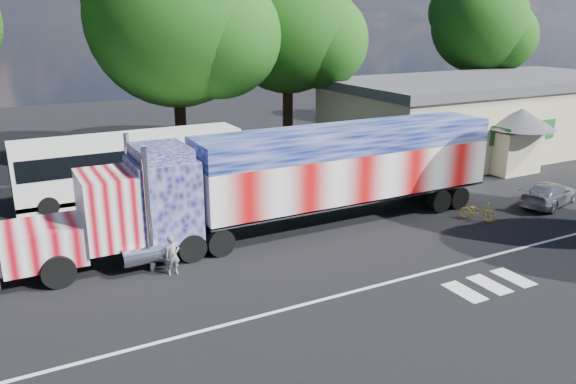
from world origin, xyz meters
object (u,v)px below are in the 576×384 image
parked_car (549,194)px  tree_far_ne (481,25)px  woman (172,255)px  tree_ne_a (290,26)px  semi_truck (295,177)px  coach_bus (132,165)px  bicycle (477,211)px  tree_n_mid (178,18)px

parked_car → tree_far_ne: size_ratio=0.33×
parked_car → woman: (-19.25, 0.98, 0.16)m
parked_car → tree_ne_a: 19.20m
semi_truck → coach_bus: semi_truck is taller
coach_bus → bicycle: bearing=-39.8°
coach_bus → tree_far_ne: tree_far_ne is taller
tree_ne_a → woman: bearing=-130.4°
bicycle → tree_far_ne: bearing=12.1°
bicycle → woman: bearing=143.0°
semi_truck → tree_far_ne: (25.52, 14.66, 6.18)m
tree_n_mid → coach_bus: bearing=-132.8°
coach_bus → tree_ne_a: bearing=22.8°
parked_car → bicycle: bearing=74.2°
bicycle → tree_ne_a: size_ratio=0.13×
semi_truck → bicycle: semi_truck is taller
semi_truck → tree_n_mid: size_ratio=1.54×
coach_bus → parked_car: (18.31, -11.21, -1.14)m
tree_far_ne → parked_car: bearing=-125.3°
parked_car → tree_ne_a: bearing=5.5°
woman → tree_ne_a: tree_ne_a is taller
parked_car → bicycle: size_ratio=2.49×
woman → bicycle: size_ratio=0.91×
parked_car → bicycle: parked_car is taller
semi_truck → tree_ne_a: bearing=62.9°
semi_truck → tree_far_ne: size_ratio=1.76×
tree_far_ne → tree_n_mid: bearing=-176.3°
bicycle → tree_far_ne: size_ratio=0.13×
coach_bus → tree_ne_a: size_ratio=0.88×
tree_ne_a → tree_n_mid: tree_n_mid is taller
tree_far_ne → coach_bus: bearing=-168.2°
coach_bus → woman: (-0.93, -10.24, -0.98)m
parked_car → tree_n_mid: size_ratio=0.29×
semi_truck → woman: bearing=-162.0°
bicycle → semi_truck: bearing=126.8°
bicycle → tree_ne_a: 18.25m
woman → tree_n_mid: 17.96m
semi_truck → woman: (-6.22, -2.02, -1.68)m
tree_far_ne → woman: bearing=-152.3°
coach_bus → tree_far_ne: (30.80, 6.44, 6.88)m
woman → bicycle: bearing=-5.2°
tree_ne_a → parked_car: bearing=-69.1°
semi_truck → woman: semi_truck is taller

